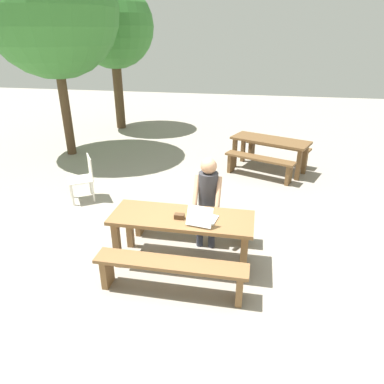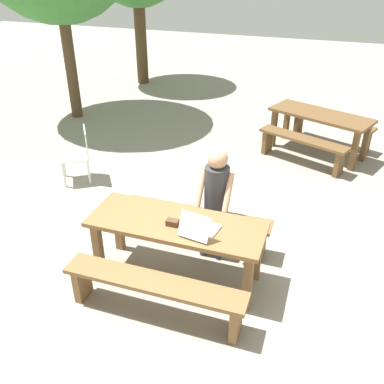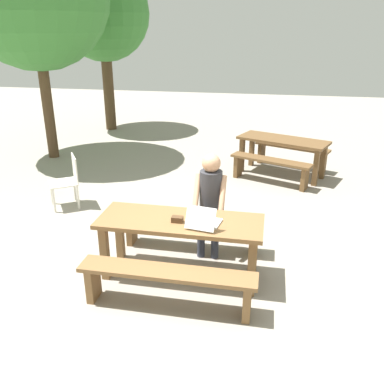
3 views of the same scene
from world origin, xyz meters
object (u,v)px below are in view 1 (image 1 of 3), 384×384
(picnic_table_front, at_px, (182,224))
(laptop, at_px, (202,218))
(small_pouch, at_px, (179,216))
(picnic_table_mid, at_px, (270,145))
(plastic_chair, at_px, (84,177))
(person_seated, at_px, (208,195))
(tree_right, at_px, (113,27))
(tree_left, at_px, (50,9))

(picnic_table_front, distance_m, laptop, 0.36)
(small_pouch, bearing_deg, picnic_table_mid, 72.91)
(plastic_chair, bearing_deg, person_seated, 33.08)
(plastic_chair, distance_m, picnic_table_mid, 4.17)
(picnic_table_front, bearing_deg, tree_right, 117.31)
(plastic_chair, xyz_separation_m, tree_left, (-1.69, 2.55, 3.01))
(picnic_table_front, height_order, picnic_table_mid, picnic_table_mid)
(picnic_table_front, bearing_deg, laptop, -19.21)
(picnic_table_front, bearing_deg, person_seated, 67.08)
(picnic_table_front, distance_m, tree_left, 6.46)
(plastic_chair, distance_m, tree_left, 4.29)
(laptop, bearing_deg, tree_left, -36.44)
(picnic_table_front, distance_m, plastic_chair, 2.83)
(laptop, bearing_deg, tree_right, -52.18)
(small_pouch, height_order, tree_right, tree_right)
(picnic_table_mid, height_order, tree_left, tree_left)
(picnic_table_front, relative_size, picnic_table_mid, 1.02)
(small_pouch, bearing_deg, picnic_table_front, 75.86)
(picnic_table_front, relative_size, small_pouch, 14.83)
(picnic_table_front, relative_size, plastic_chair, 2.22)
(laptop, distance_m, tree_right, 8.61)
(plastic_chair, bearing_deg, small_pouch, 18.15)
(laptop, bearing_deg, plastic_chair, -25.65)
(person_seated, relative_size, plastic_chair, 1.57)
(laptop, bearing_deg, person_seated, -78.38)
(tree_left, bearing_deg, small_pouch, -47.43)
(picnic_table_mid, xyz_separation_m, tree_right, (-4.92, 3.22, 2.51))
(laptop, height_order, small_pouch, laptop)
(picnic_table_front, xyz_separation_m, laptop, (0.29, -0.10, 0.18))
(plastic_chair, relative_size, tree_right, 0.19)
(picnic_table_front, xyz_separation_m, tree_right, (-3.70, 7.16, 2.51))
(person_seated, bearing_deg, tree_right, 121.14)
(picnic_table_front, height_order, person_seated, person_seated)
(tree_right, bearing_deg, laptop, -61.22)
(small_pouch, height_order, tree_left, tree_left)
(person_seated, distance_m, plastic_chair, 2.77)
(picnic_table_front, height_order, plastic_chair, plastic_chair)
(laptop, height_order, plastic_chair, laptop)
(small_pouch, height_order, plastic_chair, plastic_chair)
(person_seated, relative_size, tree_right, 0.31)
(laptop, distance_m, person_seated, 0.71)
(picnic_table_front, relative_size, laptop, 4.54)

